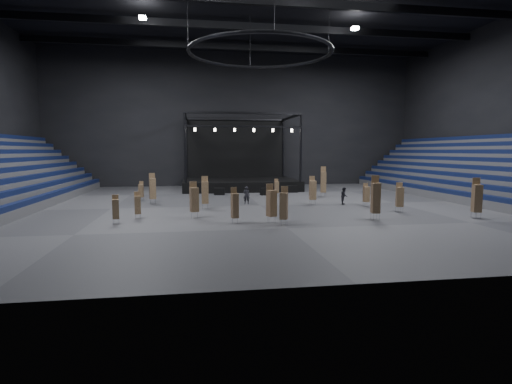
{
  "coord_description": "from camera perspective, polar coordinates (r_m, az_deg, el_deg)",
  "views": [
    {
      "loc": [
        -5.71,
        -34.15,
        4.76
      ],
      "look_at": [
        -0.67,
        -2.0,
        1.4
      ],
      "focal_mm": 28.0,
      "sensor_mm": 36.0,
      "label": 1
    }
  ],
  "objects": [
    {
      "name": "chair_stack_0",
      "position": [
        26.36,
        2.22,
        -1.52
      ],
      "size": [
        0.69,
        0.69,
        2.6
      ],
      "rotation": [
        0.0,
        0.0,
        0.38
      ],
      "color": "silver",
      "rests_on": "floor"
    },
    {
      "name": "flight_case_mid",
      "position": [
        43.11,
        1.39,
        0.07
      ],
      "size": [
        1.26,
        0.81,
        0.78
      ],
      "primitive_type": "cube",
      "rotation": [
        0.0,
        0.0,
        0.21
      ],
      "color": "black",
      "rests_on": "floor"
    },
    {
      "name": "chair_stack_3",
      "position": [
        28.85,
        16.72,
        -0.72
      ],
      "size": [
        0.61,
        0.61,
        3.08
      ],
      "rotation": [
        0.0,
        0.0,
        -0.13
      ],
      "color": "silver",
      "rests_on": "floor"
    },
    {
      "name": "chair_stack_14",
      "position": [
        36.99,
        -14.56,
        0.55
      ],
      "size": [
        0.66,
        0.66,
        2.78
      ],
      "rotation": [
        0.0,
        0.0,
        0.22
      ],
      "color": "silver",
      "rests_on": "floor"
    },
    {
      "name": "stage",
      "position": [
        50.82,
        -2.43,
        2.15
      ],
      "size": [
        14.0,
        10.0,
        9.2
      ],
      "color": "black",
      "rests_on": "floor"
    },
    {
      "name": "man_center",
      "position": [
        35.81,
        -1.37,
        -0.45
      ],
      "size": [
        0.64,
        0.48,
        1.6
      ],
      "primitive_type": "imported",
      "rotation": [
        0.0,
        0.0,
        2.96
      ],
      "color": "black",
      "rests_on": "floor"
    },
    {
      "name": "chair_stack_6",
      "position": [
        41.99,
        9.6,
        1.49
      ],
      "size": [
        0.66,
        0.66,
        3.15
      ],
      "rotation": [
        0.0,
        0.0,
        -0.23
      ],
      "color": "silver",
      "rests_on": "floor"
    },
    {
      "name": "chair_stack_5",
      "position": [
        32.13,
        29.01,
        -0.71
      ],
      "size": [
        0.65,
        0.65,
        2.88
      ],
      "rotation": [
        0.0,
        0.0,
        -0.23
      ],
      "color": "silver",
      "rests_on": "floor"
    },
    {
      "name": "chair_stack_2",
      "position": [
        27.56,
        -19.42,
        -2.26
      ],
      "size": [
        0.48,
        0.48,
        1.92
      ],
      "rotation": [
        0.0,
        0.0,
        0.18
      ],
      "color": "silver",
      "rests_on": "floor"
    },
    {
      "name": "chair_stack_15",
      "position": [
        33.06,
        19.84,
        -0.6
      ],
      "size": [
        0.61,
        0.61,
        2.31
      ],
      "rotation": [
        0.0,
        0.0,
        -0.23
      ],
      "color": "silver",
      "rests_on": "floor"
    },
    {
      "name": "chair_stack_4",
      "position": [
        41.97,
        2.97,
        0.73
      ],
      "size": [
        0.42,
        0.42,
        1.84
      ],
      "rotation": [
        0.0,
        0.0,
        -0.0
      ],
      "color": "silver",
      "rests_on": "floor"
    },
    {
      "name": "chair_stack_1",
      "position": [
        26.29,
        -3.06,
        -1.87
      ],
      "size": [
        0.52,
        0.52,
        2.38
      ],
      "rotation": [
        0.0,
        0.0,
        0.26
      ],
      "color": "silver",
      "rests_on": "floor"
    },
    {
      "name": "bleachers_right",
      "position": [
        44.68,
        31.02,
        1.16
      ],
      "size": [
        7.2,
        40.0,
        6.4
      ],
      "color": "#505053",
      "rests_on": "floor"
    },
    {
      "name": "roof_girders",
      "position": [
        36.79,
        0.61,
        25.66
      ],
      "size": [
        49.0,
        30.35,
        0.7
      ],
      "color": "black",
      "rests_on": "ceiling"
    },
    {
      "name": "flight_case_right",
      "position": [
        45.96,
        5.16,
        0.43
      ],
      "size": [
        1.21,
        0.61,
        0.81
      ],
      "primitive_type": "cube",
      "rotation": [
        0.0,
        0.0,
        0.0
      ],
      "color": "black",
      "rests_on": "floor"
    },
    {
      "name": "chair_stack_10",
      "position": [
        39.72,
        -16.1,
        0.22
      ],
      "size": [
        0.47,
        0.47,
        1.88
      ],
      "rotation": [
        0.0,
        0.0,
        -0.17
      ],
      "color": "silver",
      "rests_on": "floor"
    },
    {
      "name": "flight_case_left",
      "position": [
        43.47,
        -5.26,
        0.09
      ],
      "size": [
        1.22,
        0.76,
        0.76
      ],
      "primitive_type": "cube",
      "rotation": [
        0.0,
        0.0,
        -0.18
      ],
      "color": "black",
      "rests_on": "floor"
    },
    {
      "name": "wall_back",
      "position": [
        55.61,
        -3.03,
        10.26
      ],
      "size": [
        50.0,
        0.2,
        18.0
      ],
      "primitive_type": "cube",
      "color": "black",
      "rests_on": "ground"
    },
    {
      "name": "chair_stack_13",
      "position": [
        29.21,
        -16.56,
        -1.72
      ],
      "size": [
        0.48,
        0.48,
        1.91
      ],
      "rotation": [
        0.0,
        0.0,
        0.2
      ],
      "color": "silver",
      "rests_on": "floor"
    },
    {
      "name": "chair_stack_11",
      "position": [
        35.88,
        8.11,
        0.33
      ],
      "size": [
        0.55,
        0.55,
        2.53
      ],
      "rotation": [
        0.0,
        0.0,
        0.07
      ],
      "color": "silver",
      "rests_on": "floor"
    },
    {
      "name": "wall_front",
      "position": [
        14.95,
        15.09,
        22.18
      ],
      "size": [
        50.0,
        0.2,
        18.0
      ],
      "primitive_type": "cube",
      "color": "black",
      "rests_on": "ground"
    },
    {
      "name": "chair_stack_9",
      "position": [
        35.63,
        15.49,
        -0.27
      ],
      "size": [
        0.49,
        0.49,
        2.0
      ],
      "rotation": [
        0.0,
        0.0,
        0.07
      ],
      "color": "silver",
      "rests_on": "floor"
    },
    {
      "name": "floor",
      "position": [
        34.95,
        0.58,
        -1.93
      ],
      "size": [
        50.0,
        50.0,
        0.0
      ],
      "primitive_type": "plane",
      "color": "#424244",
      "rests_on": "ground"
    },
    {
      "name": "truss_ring",
      "position": [
        35.59,
        0.61,
        19.28
      ],
      "size": [
        12.3,
        12.3,
        5.15
      ],
      "color": "black",
      "rests_on": "ceiling"
    },
    {
      "name": "chair_stack_7",
      "position": [
        32.97,
        -7.3,
        0.01
      ],
      "size": [
        0.56,
        0.56,
        2.7
      ],
      "rotation": [
        0.0,
        0.0,
        0.02
      ],
      "color": "silver",
      "rests_on": "floor"
    },
    {
      "name": "crew_member",
      "position": [
        36.59,
        12.48,
        -0.53
      ],
      "size": [
        0.82,
        0.9,
        1.51
      ],
      "primitive_type": "imported",
      "rotation": [
        0.0,
        0.0,
        1.14
      ],
      "color": "black",
      "rests_on": "floor"
    },
    {
      "name": "chair_stack_8",
      "position": [
        25.64,
        3.99,
        -1.9
      ],
      "size": [
        0.62,
        0.62,
        2.51
      ],
      "rotation": [
        0.0,
        0.0,
        -0.43
      ],
      "color": "silver",
      "rests_on": "floor"
    },
    {
      "name": "chair_stack_12",
      "position": [
        28.63,
        -8.83,
        -0.99
      ],
      "size": [
        0.67,
        0.67,
        2.6
      ],
      "rotation": [
        0.0,
        0.0,
        0.28
      ],
      "color": "silver",
      "rests_on": "floor"
    }
  ]
}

